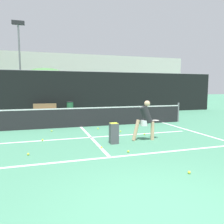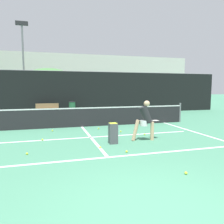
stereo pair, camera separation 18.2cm
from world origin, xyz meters
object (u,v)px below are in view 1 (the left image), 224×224
ball_hopper (114,133)px  parked_car (78,103)px  trash_bin (70,108)px  courtside_bench (45,110)px  player_practicing (146,119)px

ball_hopper → parked_car: parked_car is taller
ball_hopper → trash_bin: 8.19m
ball_hopper → courtside_bench: courtside_bench is taller
courtside_bench → parked_car: 4.27m
trash_bin → parked_car: (1.05, 3.22, 0.12)m
player_practicing → courtside_bench: 8.71m
parked_car → courtside_bench: bearing=-129.4°
parked_car → player_practicing: bearing=-86.2°
trash_bin → courtside_bench: bearing=-177.6°
ball_hopper → courtside_bench: bearing=105.2°
ball_hopper → trash_bin: size_ratio=0.73×
ball_hopper → trash_bin: trash_bin is taller
ball_hopper → courtside_bench: size_ratio=0.47×
trash_bin → parked_car: size_ratio=0.22×
player_practicing → courtside_bench: player_practicing is taller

